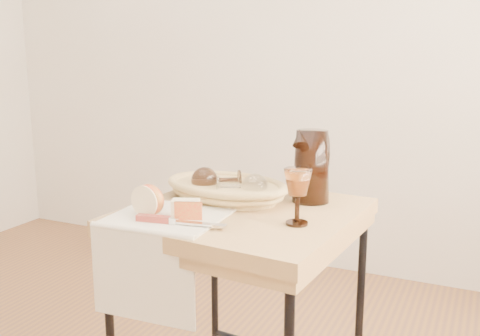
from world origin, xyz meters
The scene contains 11 objects.
wall_back centered at (0.00, 1.80, 1.35)m, with size 3.60×0.00×2.70m, color beige.
side_table centered at (0.51, 0.31, 0.38)m, with size 0.59×0.59×0.75m, color brown, non-canonical shape.
tea_towel centered at (0.37, 0.15, 0.75)m, with size 0.29×0.26×0.01m, color silver.
bread_basket centered at (0.43, 0.38, 0.78)m, with size 0.35×0.24×0.05m, color #9D864B, non-canonical shape.
goblet_lying_a centered at (0.40, 0.40, 0.80)m, with size 0.13×0.08×0.08m, color #493124, non-canonical shape.
goblet_lying_b centered at (0.48, 0.36, 0.80)m, with size 0.12×0.07×0.07m, color white, non-canonical shape.
pitcher centered at (0.66, 0.46, 0.85)m, with size 0.15×0.23×0.25m, color black, non-canonical shape.
wine_goblet centered at (0.69, 0.24, 0.82)m, with size 0.07×0.07×0.15m, color white, non-canonical shape.
apple_half centered at (0.32, 0.14, 0.80)m, with size 0.09×0.05×0.08m, color #C2000B.
apple_wedge centered at (0.42, 0.15, 0.78)m, with size 0.07×0.04×0.05m, color #FFE8B3.
table_knife centered at (0.43, 0.10, 0.77)m, with size 0.23×0.02×0.02m, color silver, non-canonical shape.
Camera 1 is at (1.12, -1.01, 1.17)m, focal length 40.79 mm.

